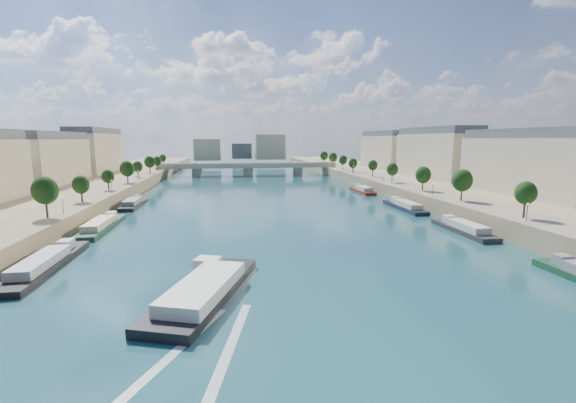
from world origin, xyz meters
name	(u,v)px	position (x,y,z in m)	size (l,w,h in m)	color
ground	(266,207)	(0.00, 100.00, 0.00)	(700.00, 700.00, 0.00)	#0C2E38
quay_left	(38,206)	(-72.00, 100.00, 2.50)	(44.00, 520.00, 5.00)	#9E8460
quay_right	(460,196)	(72.00, 100.00, 2.50)	(44.00, 520.00, 5.00)	#9E8460
pave_left	(88,197)	(-57.00, 100.00, 5.05)	(14.00, 520.00, 0.10)	gray
pave_right	(422,189)	(57.00, 100.00, 5.05)	(14.00, 520.00, 0.10)	gray
trees_left	(95,179)	(-55.00, 102.00, 10.48)	(4.80, 268.80, 8.26)	#382B1E
trees_right	(406,172)	(55.00, 110.00, 10.48)	(4.80, 268.80, 8.26)	#382B1E
lamps_left	(91,192)	(-52.50, 90.00, 7.78)	(0.36, 200.36, 4.28)	black
lamps_right	(405,181)	(52.50, 105.00, 7.78)	(0.36, 200.36, 4.28)	black
buildings_left	(8,159)	(-85.00, 112.00, 16.45)	(16.00, 226.00, 23.20)	#C2B795
buildings_right	(475,156)	(85.00, 112.00, 16.45)	(16.00, 226.00, 23.20)	#C2B795
skyline	(246,149)	(3.19, 319.52, 14.66)	(79.00, 42.00, 22.00)	#C2B795
bridge	(248,168)	(0.00, 216.78, 5.08)	(112.00, 12.00, 8.15)	#C1B79E
tour_barge	(205,290)	(-16.38, 26.14, 1.06)	(16.86, 29.03, 3.80)	black
wake	(196,359)	(-16.38, 9.55, 0.02)	(16.13, 25.64, 0.04)	silver
moored_barges_left	(50,261)	(-45.50, 45.00, 0.84)	(5.00, 149.53, 3.60)	#1C253E
moored_barges_right	(463,229)	(45.50, 57.21, 0.84)	(5.00, 164.12, 3.60)	black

